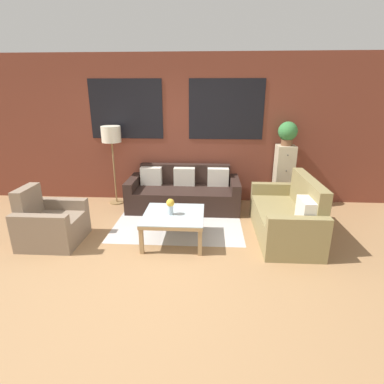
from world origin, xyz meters
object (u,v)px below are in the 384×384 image
at_px(settee_vintage, 287,217).
at_px(potted_plant, 288,132).
at_px(couch_dark, 184,193).
at_px(floor_lamp, 111,138).
at_px(coffee_table, 174,218).
at_px(drawer_cabinet, 283,176).
at_px(armchair_corner, 51,224).
at_px(flower_vase, 170,205).

distance_m(settee_vintage, potted_plant, 1.76).
distance_m(couch_dark, floor_lamp, 1.71).
height_order(couch_dark, potted_plant, potted_plant).
bearing_deg(potted_plant, couch_dark, -172.94).
bearing_deg(coffee_table, potted_plant, 39.85).
height_order(settee_vintage, drawer_cabinet, drawer_cabinet).
xyz_separation_m(armchair_corner, flower_vase, (1.76, 0.12, 0.29)).
bearing_deg(couch_dark, coffee_table, -91.37).
xyz_separation_m(couch_dark, potted_plant, (1.89, 0.23, 1.13)).
bearing_deg(flower_vase, couch_dark, 86.96).
height_order(couch_dark, coffee_table, couch_dark).
xyz_separation_m(couch_dark, flower_vase, (-0.07, -1.39, 0.29)).
bearing_deg(floor_lamp, armchair_corner, -105.45).
bearing_deg(potted_plant, floor_lamp, -178.77).
relative_size(couch_dark, drawer_cabinet, 1.76).
relative_size(armchair_corner, floor_lamp, 0.55).
bearing_deg(flower_vase, potted_plant, 39.59).
bearing_deg(flower_vase, armchair_corner, -176.18).
distance_m(coffee_table, drawer_cabinet, 2.52).
xyz_separation_m(settee_vintage, drawer_cabinet, (0.22, 1.36, 0.28)).
relative_size(armchair_corner, potted_plant, 1.93).
height_order(couch_dark, drawer_cabinet, drawer_cabinet).
relative_size(floor_lamp, flower_vase, 6.34).
height_order(coffee_table, potted_plant, potted_plant).
height_order(drawer_cabinet, flower_vase, drawer_cabinet).
distance_m(couch_dark, flower_vase, 1.42).
height_order(potted_plant, flower_vase, potted_plant).
bearing_deg(potted_plant, settee_vintage, -99.20).
distance_m(settee_vintage, coffee_table, 1.73).
relative_size(armchair_corner, flower_vase, 3.52).
bearing_deg(armchair_corner, floor_lamp, 74.55).
distance_m(coffee_table, potted_plant, 2.72).
bearing_deg(coffee_table, drawer_cabinet, 39.85).
bearing_deg(coffee_table, floor_lamp, 131.03).
height_order(settee_vintage, armchair_corner, settee_vintage).
distance_m(couch_dark, potted_plant, 2.22).
height_order(floor_lamp, potted_plant, potted_plant).
relative_size(drawer_cabinet, flower_vase, 4.92).
distance_m(floor_lamp, potted_plant, 3.27).
bearing_deg(potted_plant, flower_vase, -140.41).
distance_m(coffee_table, flower_vase, 0.21).
relative_size(armchair_corner, coffee_table, 0.96).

